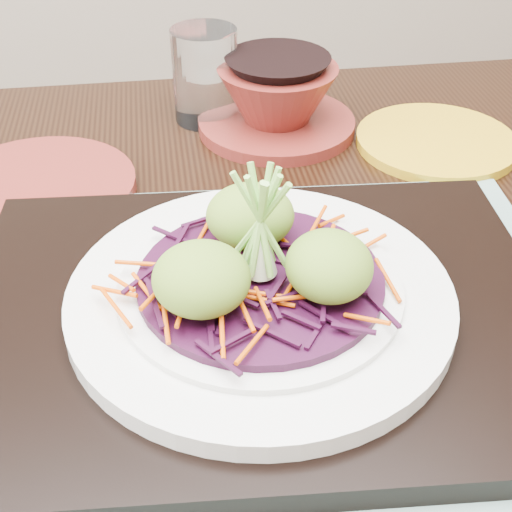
{
  "coord_description": "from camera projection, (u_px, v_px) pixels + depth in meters",
  "views": [
    {
      "loc": [
        0.0,
        -0.43,
        1.13
      ],
      "look_at": [
        0.07,
        -0.01,
        0.82
      ],
      "focal_mm": 50.0,
      "sensor_mm": 36.0,
      "label": 1
    }
  ],
  "objects": [
    {
      "name": "guacamole_scoops",
      "position": [
        261.0,
        252.0,
        0.5
      ],
      "size": [
        0.16,
        0.14,
        0.05
      ],
      "color": "olive",
      "rests_on": "cabbage_bed"
    },
    {
      "name": "scallion_garnish",
      "position": [
        261.0,
        226.0,
        0.49
      ],
      "size": [
        0.07,
        0.07,
        0.1
      ],
      "primitive_type": null,
      "color": "#80C24D",
      "rests_on": "cabbage_bed"
    },
    {
      "name": "cabbage_bed",
      "position": [
        260.0,
        280.0,
        0.52
      ],
      "size": [
        0.18,
        0.18,
        0.01
      ],
      "primitive_type": "cylinder",
      "color": "#300925",
      "rests_on": "white_plate"
    },
    {
      "name": "terracotta_bowl_set",
      "position": [
        277.0,
        102.0,
        0.79
      ],
      "size": [
        0.22,
        0.22,
        0.07
      ],
      "rotation": [
        0.0,
        0.0,
        -0.28
      ],
      "color": "#5E1B16",
      "rests_on": "dining_table"
    },
    {
      "name": "dining_table",
      "position": [
        274.0,
        344.0,
        0.68
      ],
      "size": [
        1.23,
        0.83,
        0.76
      ],
      "rotation": [
        0.0,
        0.0,
        -0.01
      ],
      "color": "black",
      "rests_on": "ground"
    },
    {
      "name": "water_glass",
      "position": [
        205.0,
        76.0,
        0.8
      ],
      "size": [
        0.09,
        0.09,
        0.11
      ],
      "primitive_type": "cylinder",
      "rotation": [
        0.0,
        0.0,
        0.18
      ],
      "color": "white",
      "rests_on": "dining_table"
    },
    {
      "name": "terracotta_side_plate",
      "position": [
        37.0,
        188.0,
        0.7
      ],
      "size": [
        0.24,
        0.24,
        0.01
      ],
      "primitive_type": "cylinder",
      "rotation": [
        0.0,
        0.0,
        0.29
      ],
      "color": "#5E1B16",
      "rests_on": "dining_table"
    },
    {
      "name": "yellow_plate",
      "position": [
        436.0,
        141.0,
        0.78
      ],
      "size": [
        0.21,
        0.21,
        0.01
      ],
      "primitive_type": "cylinder",
      "rotation": [
        0.0,
        0.0,
        -0.26
      ],
      "color": "#B68A14",
      "rests_on": "dining_table"
    },
    {
      "name": "white_plate",
      "position": [
        260.0,
        295.0,
        0.53
      ],
      "size": [
        0.29,
        0.29,
        0.02
      ],
      "color": "silver",
      "rests_on": "serving_tray"
    },
    {
      "name": "placemat",
      "position": [
        260.0,
        326.0,
        0.55
      ],
      "size": [
        0.54,
        0.44,
        0.0
      ],
      "primitive_type": "cube",
      "rotation": [
        0.0,
        0.0,
        -0.08
      ],
      "color": "gray",
      "rests_on": "dining_table"
    },
    {
      "name": "carrot_julienne",
      "position": [
        260.0,
        270.0,
        0.51
      ],
      "size": [
        0.22,
        0.22,
        0.01
      ],
      "primitive_type": null,
      "color": "#CE4703",
      "rests_on": "cabbage_bed"
    },
    {
      "name": "serving_tray",
      "position": [
        260.0,
        315.0,
        0.54
      ],
      "size": [
        0.46,
        0.36,
        0.02
      ],
      "primitive_type": "cube",
      "rotation": [
        0.0,
        0.0,
        -0.08
      ],
      "color": "black",
      "rests_on": "placemat"
    }
  ]
}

